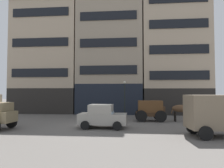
{
  "coord_description": "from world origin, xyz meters",
  "views": [
    {
      "loc": [
        2.9,
        -16.26,
        2.8
      ],
      "look_at": [
        1.25,
        2.27,
        3.57
      ],
      "focal_mm": 31.52,
      "sensor_mm": 36.0,
      "label": 1
    }
  ],
  "objects_px": {
    "cargo_wagon": "(151,109)",
    "fire_hydrant_curbside": "(197,114)",
    "streetlamp_curbside": "(125,93)",
    "delivery_truck_near": "(220,114)",
    "draft_horse": "(182,108)",
    "pedestrian_officer": "(151,108)",
    "sedan_dark": "(102,116)"
  },
  "relations": [
    {
      "from": "draft_horse",
      "to": "fire_hydrant_curbside",
      "type": "relative_size",
      "value": 2.82
    },
    {
      "from": "streetlamp_curbside",
      "to": "fire_hydrant_curbside",
      "type": "xyz_separation_m",
      "value": [
        7.95,
        -0.41,
        -2.24
      ]
    },
    {
      "from": "streetlamp_curbside",
      "to": "fire_hydrant_curbside",
      "type": "relative_size",
      "value": 4.96
    },
    {
      "from": "pedestrian_officer",
      "to": "streetlamp_curbside",
      "type": "height_order",
      "value": "streetlamp_curbside"
    },
    {
      "from": "streetlamp_curbside",
      "to": "fire_hydrant_curbside",
      "type": "bearing_deg",
      "value": -2.97
    },
    {
      "from": "delivery_truck_near",
      "to": "sedan_dark",
      "type": "relative_size",
      "value": 1.19
    },
    {
      "from": "cargo_wagon",
      "to": "sedan_dark",
      "type": "bearing_deg",
      "value": -135.87
    },
    {
      "from": "streetlamp_curbside",
      "to": "draft_horse",
      "type": "bearing_deg",
      "value": -32.34
    },
    {
      "from": "delivery_truck_near",
      "to": "fire_hydrant_curbside",
      "type": "distance_m",
      "value": 9.69
    },
    {
      "from": "fire_hydrant_curbside",
      "to": "cargo_wagon",
      "type": "bearing_deg",
      "value": -149.93
    },
    {
      "from": "delivery_truck_near",
      "to": "sedan_dark",
      "type": "bearing_deg",
      "value": 163.16
    },
    {
      "from": "cargo_wagon",
      "to": "fire_hydrant_curbside",
      "type": "height_order",
      "value": "cargo_wagon"
    },
    {
      "from": "cargo_wagon",
      "to": "streetlamp_curbside",
      "type": "height_order",
      "value": "streetlamp_curbside"
    },
    {
      "from": "draft_horse",
      "to": "streetlamp_curbside",
      "type": "height_order",
      "value": "streetlamp_curbside"
    },
    {
      "from": "draft_horse",
      "to": "sedan_dark",
      "type": "height_order",
      "value": "draft_horse"
    },
    {
      "from": "fire_hydrant_curbside",
      "to": "pedestrian_officer",
      "type": "bearing_deg",
      "value": -179.08
    },
    {
      "from": "cargo_wagon",
      "to": "draft_horse",
      "type": "height_order",
      "value": "draft_horse"
    },
    {
      "from": "draft_horse",
      "to": "pedestrian_officer",
      "type": "height_order",
      "value": "draft_horse"
    },
    {
      "from": "fire_hydrant_curbside",
      "to": "streetlamp_curbside",
      "type": "bearing_deg",
      "value": 177.03
    },
    {
      "from": "draft_horse",
      "to": "fire_hydrant_curbside",
      "type": "xyz_separation_m",
      "value": [
        2.41,
        3.1,
        -0.84
      ]
    },
    {
      "from": "pedestrian_officer",
      "to": "streetlamp_curbside",
      "type": "bearing_deg",
      "value": 170.4
    },
    {
      "from": "streetlamp_curbside",
      "to": "fire_hydrant_curbside",
      "type": "distance_m",
      "value": 8.28
    },
    {
      "from": "delivery_truck_near",
      "to": "sedan_dark",
      "type": "height_order",
      "value": "delivery_truck_near"
    },
    {
      "from": "cargo_wagon",
      "to": "sedan_dark",
      "type": "relative_size",
      "value": 0.78
    },
    {
      "from": "draft_horse",
      "to": "pedestrian_officer",
      "type": "xyz_separation_m",
      "value": [
        -2.63,
        3.02,
        -0.29
      ]
    },
    {
      "from": "draft_horse",
      "to": "delivery_truck_near",
      "type": "height_order",
      "value": "delivery_truck_near"
    },
    {
      "from": "cargo_wagon",
      "to": "streetlamp_curbside",
      "type": "relative_size",
      "value": 0.71
    },
    {
      "from": "sedan_dark",
      "to": "streetlamp_curbside",
      "type": "height_order",
      "value": "streetlamp_curbside"
    },
    {
      "from": "sedan_dark",
      "to": "streetlamp_curbside",
      "type": "xyz_separation_m",
      "value": [
        1.56,
        7.54,
        1.76
      ]
    },
    {
      "from": "sedan_dark",
      "to": "draft_horse",
      "type": "bearing_deg",
      "value": 29.57
    },
    {
      "from": "pedestrian_officer",
      "to": "streetlamp_curbside",
      "type": "relative_size",
      "value": 0.44
    },
    {
      "from": "streetlamp_curbside",
      "to": "cargo_wagon",
      "type": "bearing_deg",
      "value": -53.51
    }
  ]
}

